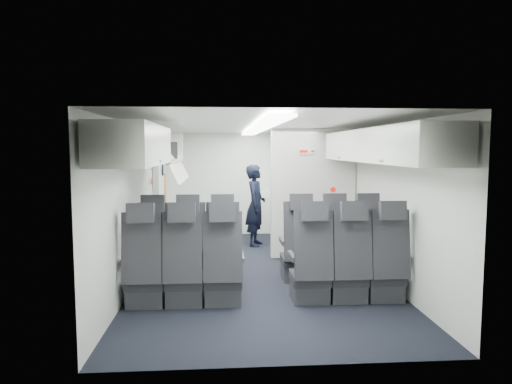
{
  "coord_description": "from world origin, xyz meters",
  "views": [
    {
      "loc": [
        -0.51,
        -6.65,
        1.83
      ],
      "look_at": [
        0.0,
        0.4,
        1.15
      ],
      "focal_mm": 32.0,
      "sensor_mm": 36.0,
      "label": 1
    }
  ],
  "objects": [
    {
      "name": "overhead_bin_left_front_open",
      "position": [
        -1.44,
        -0.25,
        1.74
      ],
      "size": [
        0.64,
        1.7,
        0.72
      ],
      "color": "#9E9E93",
      "rests_on": "cabin_shell"
    },
    {
      "name": "bulkhead_partition",
      "position": [
        0.98,
        0.8,
        1.08
      ],
      "size": [
        1.4,
        0.15,
        2.13
      ],
      "color": "silver",
      "rests_on": "cabin_shell"
    },
    {
      "name": "overhead_bin_left_rear",
      "position": [
        -1.4,
        -2.0,
        1.86
      ],
      "size": [
        0.53,
        1.8,
        0.4
      ],
      "color": "white",
      "rests_on": "cabin_shell"
    },
    {
      "name": "overhead_bin_right_front",
      "position": [
        1.4,
        -0.25,
        1.86
      ],
      "size": [
        0.53,
        1.7,
        0.4
      ],
      "color": "white",
      "rests_on": "cabin_shell"
    },
    {
      "name": "seat_row_front",
      "position": [
        -0.0,
        -0.53,
        0.4
      ],
      "size": [
        3.33,
        0.56,
        1.24
      ],
      "color": "black",
      "rests_on": "cabin_shell"
    },
    {
      "name": "galley_unit",
      "position": [
        0.95,
        2.72,
        0.95
      ],
      "size": [
        0.85,
        0.52,
        1.9
      ],
      "color": "#939399",
      "rests_on": "cabin_shell"
    },
    {
      "name": "papers",
      "position": [
        0.29,
        1.77,
        1.0
      ],
      "size": [
        0.2,
        0.07,
        0.14
      ],
      "primitive_type": "cube",
      "rotation": [
        0.0,
        0.0,
        0.24
      ],
      "color": "white",
      "rests_on": "flight_attendant"
    },
    {
      "name": "overhead_bin_right_rear",
      "position": [
        1.4,
        -2.0,
        1.86
      ],
      "size": [
        0.53,
        1.8,
        0.4
      ],
      "color": "white",
      "rests_on": "cabin_shell"
    },
    {
      "name": "seat_row_mid",
      "position": [
        -0.0,
        -1.43,
        0.4
      ],
      "size": [
        3.33,
        0.56,
        1.24
      ],
      "color": "black",
      "rests_on": "cabin_shell"
    },
    {
      "name": "cabin_shell",
      "position": [
        0.0,
        0.0,
        1.12
      ],
      "size": [
        3.41,
        6.01,
        2.16
      ],
      "color": "black",
      "rests_on": "ground"
    },
    {
      "name": "flight_attendant",
      "position": [
        0.1,
        1.82,
        0.76
      ],
      "size": [
        0.5,
        0.63,
        1.53
      ],
      "primitive_type": "imported",
      "rotation": [
        0.0,
        0.0,
        1.31
      ],
      "color": "black",
      "rests_on": "ground"
    },
    {
      "name": "carry_on_bag",
      "position": [
        -1.39,
        -0.11,
        1.8
      ],
      "size": [
        0.46,
        0.36,
        0.24
      ],
      "primitive_type": "cube",
      "rotation": [
        0.0,
        0.0,
        -0.21
      ],
      "color": "black",
      "rests_on": "overhead_bin_left_front_open"
    },
    {
      "name": "boarding_door",
      "position": [
        -1.64,
        1.55,
        0.95
      ],
      "size": [
        0.12,
        1.27,
        1.86
      ],
      "color": "silver",
      "rests_on": "cabin_shell"
    }
  ]
}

